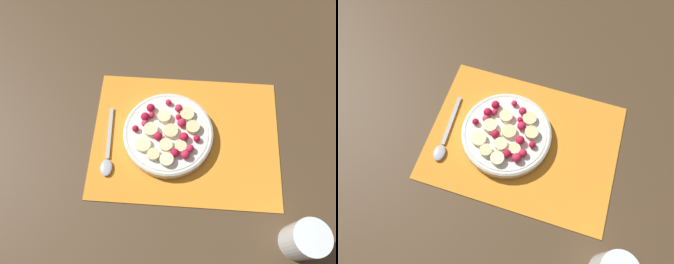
% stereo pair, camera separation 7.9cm
% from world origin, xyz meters
% --- Properties ---
extents(ground_plane, '(3.00, 3.00, 0.00)m').
position_xyz_m(ground_plane, '(0.00, 0.00, 0.00)').
color(ground_plane, '#4C3823').
extents(placemat, '(0.46, 0.34, 0.01)m').
position_xyz_m(placemat, '(0.00, 0.00, 0.00)').
color(placemat, orange).
rests_on(placemat, ground_plane).
extents(fruit_bowl, '(0.22, 0.22, 0.05)m').
position_xyz_m(fruit_bowl, '(-0.04, -0.00, 0.02)').
color(fruit_bowl, silver).
rests_on(fruit_bowl, placemat).
extents(spoon, '(0.03, 0.18, 0.01)m').
position_xyz_m(spoon, '(-0.19, -0.06, 0.01)').
color(spoon, '#B2B2B7').
rests_on(spoon, placemat).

